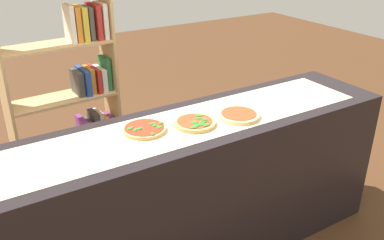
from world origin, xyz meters
TOP-DOWN VIEW (x-y plane):
  - counter at (0.00, 0.00)m, footprint 2.57×0.61m
  - parchment_paper at (0.00, 0.00)m, footprint 2.19×0.44m
  - pizza_spinach_0 at (-0.27, 0.05)m, footprint 0.24×0.24m
  - pizza_spinach_1 at (0.00, -0.03)m, footprint 0.24×0.24m
  - pizza_plain_2 at (0.27, -0.08)m, footprint 0.24×0.24m
  - bookshelf at (-0.33, 1.10)m, footprint 0.80×0.32m

SIDE VIEW (x-z plane):
  - counter at x=0.00m, z-range 0.00..0.94m
  - bookshelf at x=-0.33m, z-range 0.00..1.61m
  - parchment_paper at x=0.00m, z-range 0.94..0.94m
  - pizza_spinach_0 at x=-0.27m, z-range 0.94..0.97m
  - pizza_plain_2 at x=0.27m, z-range 0.94..0.97m
  - pizza_spinach_1 at x=0.00m, z-range 0.94..0.97m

